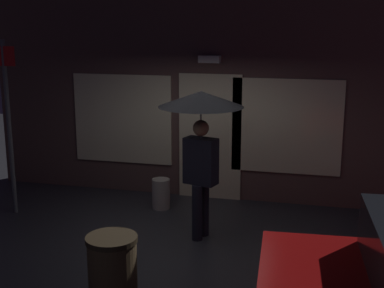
% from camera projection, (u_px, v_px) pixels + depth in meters
% --- Properties ---
extents(ground_plane, '(18.00, 18.00, 0.00)m').
position_uv_depth(ground_plane, '(176.00, 246.00, 7.44)').
color(ground_plane, '#2D2D33').
extents(building_facade, '(8.13, 0.48, 4.46)m').
position_uv_depth(building_facade, '(212.00, 73.00, 9.16)').
color(building_facade, brown).
rests_on(building_facade, ground).
extents(person_with_umbrella, '(1.19, 1.19, 2.14)m').
position_uv_depth(person_with_umbrella, '(201.00, 121.00, 7.36)').
color(person_with_umbrella, black).
rests_on(person_with_umbrella, ground).
extents(street_sign_post, '(0.40, 0.07, 2.80)m').
position_uv_depth(street_sign_post, '(8.00, 119.00, 8.40)').
color(street_sign_post, '#595B60').
rests_on(street_sign_post, ground).
extents(sidewalk_bollard, '(0.30, 0.30, 0.51)m').
position_uv_depth(sidewalk_bollard, '(161.00, 194.00, 8.90)').
color(sidewalk_bollard, '#B2A899').
rests_on(sidewalk_bollard, ground).
extents(trash_bin, '(0.56, 0.56, 0.83)m').
position_uv_depth(trash_bin, '(113.00, 272.00, 5.77)').
color(trash_bin, '#473823').
rests_on(trash_bin, ground).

